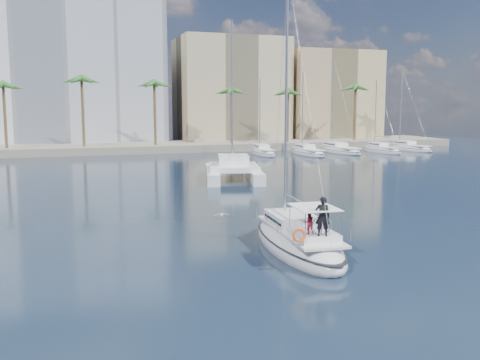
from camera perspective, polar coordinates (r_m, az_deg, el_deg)
name	(u,v)px	position (r m, az deg, el deg)	size (l,w,h in m)	color
ground	(227,237)	(31.03, -1.35, -6.08)	(160.00, 160.00, 0.00)	black
quay	(120,148)	(90.49, -12.70, 3.40)	(120.00, 14.00, 1.20)	gray
building_modern	(41,68)	(102.06, -20.47, 11.13)	(42.00, 16.00, 28.00)	white
building_beige	(231,92)	(103.50, -1.01, 9.36)	(20.00, 14.00, 20.00)	tan
building_tan_right	(329,98)	(109.31, 9.49, 8.65)	(18.00, 12.00, 18.00)	tan
palm_centre	(120,87)	(86.29, -12.63, 9.62)	(3.60, 3.60, 12.30)	brown
palm_right	(318,89)	(95.90, 8.31, 9.55)	(3.60, 3.60, 12.30)	brown
main_sloop	(298,241)	(28.28, 6.19, -6.48)	(4.01, 10.42, 15.15)	silver
catamaran	(233,168)	(54.62, -0.71, 1.24)	(7.95, 11.93, 16.07)	silver
seagull	(221,215)	(35.64, -2.00, -3.71)	(1.03, 0.44, 0.19)	silver
moored_yacht_a	(263,155)	(81.42, 2.48, 2.67)	(2.72, 9.35, 11.90)	silver
moored_yacht_b	(308,155)	(82.13, 7.22, 2.66)	(3.14, 10.78, 13.72)	silver
moored_yacht_c	(339,153)	(86.86, 10.54, 2.88)	(3.55, 12.21, 15.54)	silver
moored_yacht_d	(381,153)	(88.49, 14.86, 2.84)	(2.72, 9.35, 11.90)	silver
moored_yacht_e	(408,151)	(93.81, 17.52, 3.01)	(3.14, 10.78, 13.72)	silver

